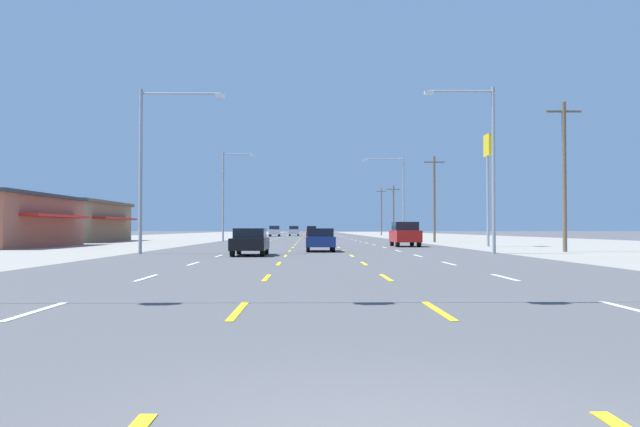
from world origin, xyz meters
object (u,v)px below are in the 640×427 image
object	(u,v)px
sedan_center_turn_midfar	(311,233)
suv_center_turn_farther	(312,231)
suv_inner_left_farthest	(294,231)
streetlight_right_row_0	(486,157)
streetlight_left_row_0	(150,156)
streetlight_left_row_1	(226,190)
suv_far_left_far	(275,231)
pole_sign_right_row_1	(488,164)
streetlight_right_row_1	(399,192)
sedan_center_turn_near	(320,239)
sedan_inner_left_nearest	(250,241)
suv_far_right_mid	(405,234)

from	to	relation	value
sedan_center_turn_midfar	suv_center_turn_farther	distance (m)	14.96
suv_inner_left_farthest	streetlight_right_row_0	bearing A→B (deg)	-81.75
streetlight_left_row_0	streetlight_left_row_1	size ratio (longest dim) A/B	0.94
sedan_center_turn_midfar	suv_far_left_far	size ratio (longest dim) A/B	0.92
pole_sign_right_row_1	streetlight_right_row_1	world-z (taller)	streetlight_right_row_1
streetlight_right_row_1	sedan_center_turn_near	bearing A→B (deg)	-106.88
sedan_inner_left_nearest	suv_center_turn_farther	bearing A→B (deg)	87.73
sedan_center_turn_midfar	pole_sign_right_row_1	world-z (taller)	pole_sign_right_row_1
sedan_inner_left_nearest	suv_center_turn_farther	xyz separation A→B (m)	(3.67, 92.77, 0.27)
suv_center_turn_farther	streetlight_right_row_1	bearing A→B (deg)	-80.15
suv_inner_left_farthest	streetlight_right_row_0	world-z (taller)	streetlight_right_row_0
sedan_inner_left_nearest	sedan_center_turn_midfar	distance (m)	77.90
streetlight_left_row_0	suv_inner_left_farthest	bearing A→B (deg)	86.21
suv_inner_left_farthest	streetlight_left_row_0	bearing A→B (deg)	-93.79
sedan_center_turn_midfar	streetlight_right_row_0	xyz separation A→B (m)	(9.85, -75.56, 4.84)
streetlight_left_row_0	sedan_center_turn_near	bearing A→B (deg)	21.75
suv_inner_left_farthest	streetlight_right_row_1	world-z (taller)	streetlight_right_row_1
sedan_center_turn_near	suv_far_left_far	distance (m)	78.77
sedan_center_turn_near	suv_far_left_far	xyz separation A→B (m)	(-7.12, 78.45, 0.27)
sedan_center_turn_near	streetlight_right_row_1	size ratio (longest dim) A/B	0.47
suv_inner_left_farthest	pole_sign_right_row_1	distance (m)	79.07
suv_far_right_mid	streetlight_left_row_1	size ratio (longest dim) A/B	0.49
sedan_center_turn_midfar	suv_far_left_far	world-z (taller)	suv_far_left_far
sedan_center_turn_near	suv_far_right_mid	size ratio (longest dim) A/B	0.92
streetlight_right_row_0	streetlight_left_row_1	distance (m)	40.10
suv_inner_left_farthest	streetlight_right_row_1	distance (m)	58.18
sedan_center_turn_near	streetlight_left_row_0	size ratio (longest dim) A/B	0.48
suv_far_right_mid	sedan_center_turn_midfar	size ratio (longest dim) A/B	1.09
suv_far_right_mid	streetlight_right_row_0	bearing A→B (deg)	-80.42
streetlight_left_row_0	streetlight_right_row_1	distance (m)	39.94
sedan_center_turn_near	streetlight_left_row_1	world-z (taller)	streetlight_left_row_1
suv_center_turn_farther	streetlight_right_row_1	size ratio (longest dim) A/B	0.51
streetlight_right_row_0	streetlight_right_row_1	world-z (taller)	streetlight_right_row_0
suv_center_turn_farther	suv_inner_left_farthest	bearing A→B (deg)	164.60
sedan_inner_left_nearest	suv_inner_left_farthest	xyz separation A→B (m)	(0.14, 93.74, 0.27)
suv_center_turn_farther	suv_inner_left_farthest	size ratio (longest dim) A/B	1.00
suv_inner_left_farthest	streetlight_right_row_0	size ratio (longest dim) A/B	0.51
sedan_inner_left_nearest	sedan_center_turn_near	xyz separation A→B (m)	(3.88, 6.16, 0.00)
sedan_inner_left_nearest	suv_far_right_mid	distance (m)	20.25
suv_far_right_mid	sedan_inner_left_nearest	bearing A→B (deg)	-122.63
sedan_center_turn_near	suv_center_turn_farther	xyz separation A→B (m)	(-0.21, 86.61, 0.27)
suv_far_left_far	suv_inner_left_farthest	world-z (taller)	same
sedan_inner_left_nearest	pole_sign_right_row_1	size ratio (longest dim) A/B	0.50
suv_far_right_mid	streetlight_left_row_0	bearing A→B (deg)	-138.69
suv_far_right_mid	pole_sign_right_row_1	xyz separation A→B (m)	(6.68, -0.22, 5.61)
suv_far_right_mid	suv_center_turn_farther	distance (m)	76.07
sedan_inner_left_nearest	sedan_center_turn_midfar	world-z (taller)	same
suv_center_turn_farther	streetlight_left_row_0	bearing A→B (deg)	-96.05
sedan_center_turn_midfar	suv_far_left_far	bearing A→B (deg)	135.07
sedan_center_turn_near	streetlight_right_row_0	world-z (taller)	streetlight_right_row_0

